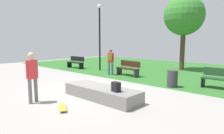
{
  "coord_description": "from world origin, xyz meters",
  "views": [
    {
      "loc": [
        6.12,
        -5.51,
        2.08
      ],
      "look_at": [
        1.14,
        -0.1,
        1.12
      ],
      "focal_mm": 31.13,
      "sensor_mm": 36.0,
      "label": 1
    }
  ],
  "objects_px": {
    "park_bench_near_path": "(76,62)",
    "tree_young_birch": "(184,16)",
    "concrete_ledge": "(101,93)",
    "park_bench_center_lawn": "(222,78)",
    "backpack_on_ledge": "(116,87)",
    "park_bench_by_oak": "(128,68)",
    "lamp_post": "(100,31)",
    "skateboard_by_ledge": "(63,107)",
    "skater_performing_trick": "(32,74)",
    "trash_bin": "(172,79)",
    "pedestrian_with_backpack": "(111,59)"
  },
  "relations": [
    {
      "from": "park_bench_by_oak",
      "to": "park_bench_center_lawn",
      "type": "xyz_separation_m",
      "value": [
        5.11,
        0.08,
        0.0
      ]
    },
    {
      "from": "tree_young_birch",
      "to": "pedestrian_with_backpack",
      "type": "relative_size",
      "value": 3.28
    },
    {
      "from": "backpack_on_ledge",
      "to": "park_bench_center_lawn",
      "type": "bearing_deg",
      "value": 77.07
    },
    {
      "from": "skateboard_by_ledge",
      "to": "park_bench_near_path",
      "type": "xyz_separation_m",
      "value": [
        -7.36,
        6.04,
        0.42
      ]
    },
    {
      "from": "backpack_on_ledge",
      "to": "skater_performing_trick",
      "type": "height_order",
      "value": "skater_performing_trick"
    },
    {
      "from": "park_bench_center_lawn",
      "to": "tree_young_birch",
      "type": "relative_size",
      "value": 0.3
    },
    {
      "from": "pedestrian_with_backpack",
      "to": "tree_young_birch",
      "type": "bearing_deg",
      "value": 64.46
    },
    {
      "from": "park_bench_near_path",
      "to": "tree_young_birch",
      "type": "height_order",
      "value": "tree_young_birch"
    },
    {
      "from": "pedestrian_with_backpack",
      "to": "skateboard_by_ledge",
      "type": "bearing_deg",
      "value": -60.28
    },
    {
      "from": "park_bench_near_path",
      "to": "trash_bin",
      "type": "distance_m",
      "value": 8.58
    },
    {
      "from": "backpack_on_ledge",
      "to": "park_bench_center_lawn",
      "type": "relative_size",
      "value": 0.2
    },
    {
      "from": "concrete_ledge",
      "to": "park_bench_center_lawn",
      "type": "distance_m",
      "value": 5.41
    },
    {
      "from": "backpack_on_ledge",
      "to": "skateboard_by_ledge",
      "type": "distance_m",
      "value": 1.81
    },
    {
      "from": "backpack_on_ledge",
      "to": "tree_young_birch",
      "type": "relative_size",
      "value": 0.06
    },
    {
      "from": "park_bench_by_oak",
      "to": "concrete_ledge",
      "type": "bearing_deg",
      "value": -63.43
    },
    {
      "from": "skateboard_by_ledge",
      "to": "skater_performing_trick",
      "type": "bearing_deg",
      "value": -166.01
    },
    {
      "from": "pedestrian_with_backpack",
      "to": "lamp_post",
      "type": "bearing_deg",
      "value": 154.08
    },
    {
      "from": "tree_young_birch",
      "to": "skateboard_by_ledge",
      "type": "bearing_deg",
      "value": -85.89
    },
    {
      "from": "skateboard_by_ledge",
      "to": "trash_bin",
      "type": "relative_size",
      "value": 1.03
    },
    {
      "from": "skater_performing_trick",
      "to": "park_bench_center_lawn",
      "type": "bearing_deg",
      "value": 57.09
    },
    {
      "from": "concrete_ledge",
      "to": "park_bench_near_path",
      "type": "xyz_separation_m",
      "value": [
        -7.44,
        4.44,
        0.26
      ]
    },
    {
      "from": "tree_young_birch",
      "to": "pedestrian_with_backpack",
      "type": "xyz_separation_m",
      "value": [
        -2.43,
        -5.08,
        -2.92
      ]
    },
    {
      "from": "concrete_ledge",
      "to": "park_bench_center_lawn",
      "type": "height_order",
      "value": "park_bench_center_lawn"
    },
    {
      "from": "skateboard_by_ledge",
      "to": "tree_young_birch",
      "type": "distance_m",
      "value": 11.37
    },
    {
      "from": "backpack_on_ledge",
      "to": "park_bench_near_path",
      "type": "height_order",
      "value": "park_bench_near_path"
    },
    {
      "from": "concrete_ledge",
      "to": "trash_bin",
      "type": "height_order",
      "value": "trash_bin"
    },
    {
      "from": "park_bench_near_path",
      "to": "pedestrian_with_backpack",
      "type": "height_order",
      "value": "pedestrian_with_backpack"
    },
    {
      "from": "skater_performing_trick",
      "to": "park_bench_near_path",
      "type": "bearing_deg",
      "value": 133.76
    },
    {
      "from": "park_bench_center_lawn",
      "to": "skateboard_by_ledge",
      "type": "bearing_deg",
      "value": -115.39
    },
    {
      "from": "skateboard_by_ledge",
      "to": "park_bench_center_lawn",
      "type": "relative_size",
      "value": 0.49
    },
    {
      "from": "park_bench_by_oak",
      "to": "backpack_on_ledge",
      "type": "bearing_deg",
      "value": -56.33
    },
    {
      "from": "park_bench_by_oak",
      "to": "skater_performing_trick",
      "type": "bearing_deg",
      "value": -82.02
    },
    {
      "from": "backpack_on_ledge",
      "to": "lamp_post",
      "type": "distance_m",
      "value": 8.22
    },
    {
      "from": "skater_performing_trick",
      "to": "trash_bin",
      "type": "bearing_deg",
      "value": 65.75
    },
    {
      "from": "park_bench_by_oak",
      "to": "lamp_post",
      "type": "relative_size",
      "value": 0.35
    },
    {
      "from": "skater_performing_trick",
      "to": "park_bench_by_oak",
      "type": "height_order",
      "value": "skater_performing_trick"
    },
    {
      "from": "skateboard_by_ledge",
      "to": "park_bench_near_path",
      "type": "height_order",
      "value": "park_bench_near_path"
    },
    {
      "from": "skateboard_by_ledge",
      "to": "backpack_on_ledge",
      "type": "bearing_deg",
      "value": 57.86
    },
    {
      "from": "skater_performing_trick",
      "to": "lamp_post",
      "type": "relative_size",
      "value": 0.37
    },
    {
      "from": "trash_bin",
      "to": "pedestrian_with_backpack",
      "type": "distance_m",
      "value": 4.43
    },
    {
      "from": "park_bench_by_oak",
      "to": "pedestrian_with_backpack",
      "type": "relative_size",
      "value": 1.01
    },
    {
      "from": "concrete_ledge",
      "to": "park_bench_center_lawn",
      "type": "bearing_deg",
      "value": 58.05
    },
    {
      "from": "concrete_ledge",
      "to": "park_bench_by_oak",
      "type": "distance_m",
      "value": 5.04
    },
    {
      "from": "concrete_ledge",
      "to": "backpack_on_ledge",
      "type": "relative_size",
      "value": 9.74
    },
    {
      "from": "pedestrian_with_backpack",
      "to": "park_bench_by_oak",
      "type": "bearing_deg",
      "value": 26.48
    },
    {
      "from": "skateboard_by_ledge",
      "to": "trash_bin",
      "type": "bearing_deg",
      "value": 77.12
    },
    {
      "from": "backpack_on_ledge",
      "to": "park_bench_center_lawn",
      "type": "distance_m",
      "value": 5.14
    },
    {
      "from": "skateboard_by_ledge",
      "to": "park_bench_by_oak",
      "type": "height_order",
      "value": "park_bench_by_oak"
    },
    {
      "from": "backpack_on_ledge",
      "to": "park_bench_by_oak",
      "type": "relative_size",
      "value": 0.19
    },
    {
      "from": "park_bench_center_lawn",
      "to": "tree_young_birch",
      "type": "height_order",
      "value": "tree_young_birch"
    }
  ]
}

